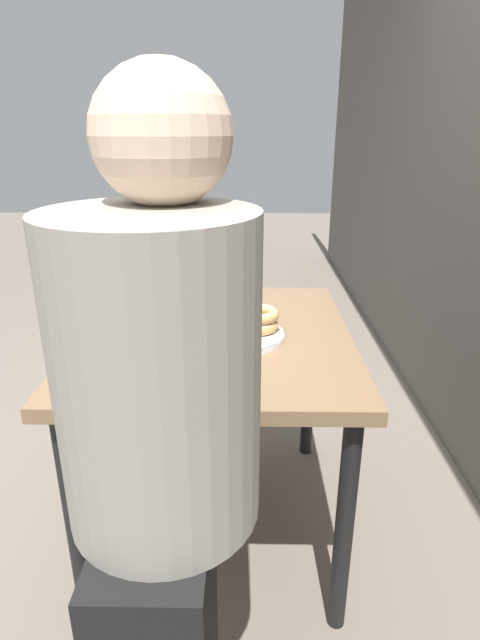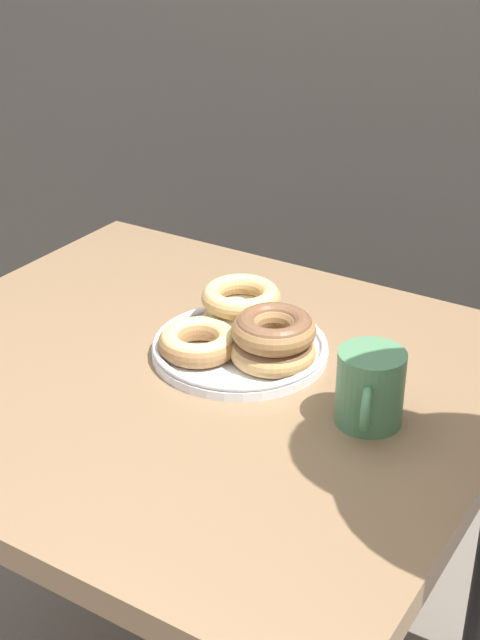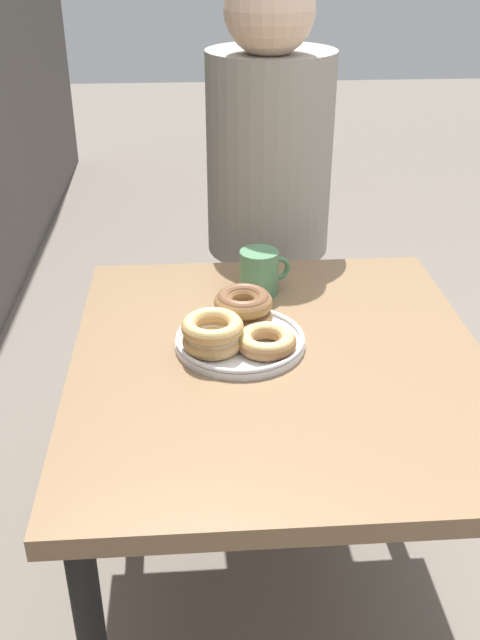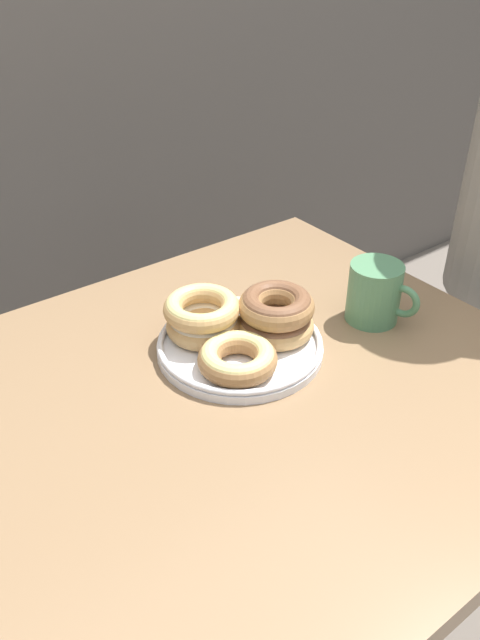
% 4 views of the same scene
% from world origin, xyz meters
% --- Properties ---
extents(ground_plane, '(14.00, 14.00, 0.00)m').
position_xyz_m(ground_plane, '(0.00, 0.00, 0.00)').
color(ground_plane, '#70665B').
extents(dining_table, '(0.94, 0.84, 0.74)m').
position_xyz_m(dining_table, '(0.00, 0.11, 0.65)').
color(dining_table, '#846647').
rests_on(dining_table, ground_plane).
extents(donut_plate, '(0.28, 0.28, 0.09)m').
position_xyz_m(donut_plate, '(0.05, 0.19, 0.78)').
color(donut_plate, white).
rests_on(donut_plate, dining_table).
extents(coffee_mug, '(0.09, 0.12, 0.11)m').
position_xyz_m(coffee_mug, '(0.29, 0.12, 0.79)').
color(coffee_mug, '#4C7F56').
rests_on(coffee_mug, dining_table).
extents(person_figure, '(0.40, 0.34, 1.44)m').
position_xyz_m(person_figure, '(0.72, 0.06, 0.79)').
color(person_figure, black).
rests_on(person_figure, ground_plane).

